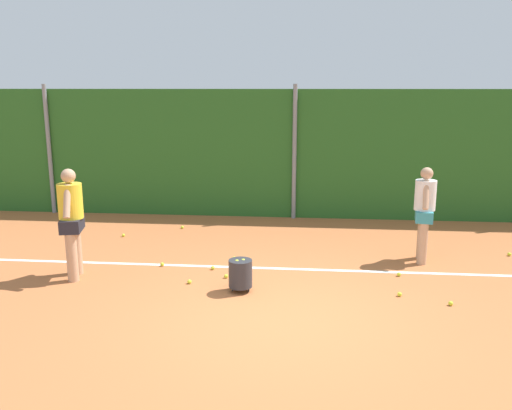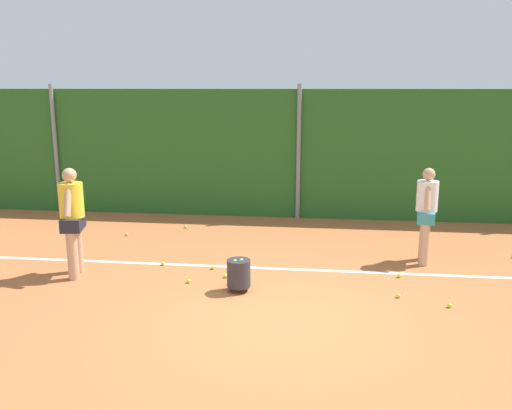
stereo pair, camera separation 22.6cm
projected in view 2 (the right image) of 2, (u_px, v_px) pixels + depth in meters
ground_plane at (287, 275)px, 8.85m from camera, size 31.63×31.63×0.00m
hedge_fence_backdrop at (299, 154)px, 12.50m from camera, size 20.56×0.25×3.01m
fence_post_left at (56, 149)px, 13.02m from camera, size 0.10×0.10×3.12m
fence_post_center at (299, 153)px, 12.32m from camera, size 0.10×0.10×3.12m
court_baseline_paint at (288, 269)px, 9.12m from camera, size 15.02×0.10×0.01m
player_foreground_near at (72, 216)px, 8.61m from camera, size 0.42×0.74×1.80m
player_midcourt at (426, 210)px, 9.28m from camera, size 0.37×0.70×1.69m
ball_hopper at (239, 273)px, 8.08m from camera, size 0.36×0.36×0.51m
tennis_ball_0 at (399, 276)px, 8.72m from camera, size 0.07×0.07×0.07m
tennis_ball_1 at (213, 267)px, 9.11m from camera, size 0.07×0.07×0.07m
tennis_ball_2 at (188, 281)px, 8.48m from camera, size 0.07×0.07×0.07m
tennis_ball_3 at (163, 264)px, 9.31m from camera, size 0.07×0.07×0.07m
tennis_ball_4 at (225, 276)px, 8.71m from camera, size 0.07×0.07×0.07m
tennis_ball_5 at (235, 258)px, 9.61m from camera, size 0.07×0.07×0.07m
tennis_ball_6 at (186, 227)px, 11.76m from camera, size 0.07×0.07×0.07m
tennis_ball_7 at (127, 234)px, 11.16m from camera, size 0.07×0.07×0.07m
tennis_ball_9 at (450, 305)px, 7.53m from camera, size 0.07×0.07×0.07m
tennis_ball_10 at (398, 296)px, 7.88m from camera, size 0.07×0.07×0.07m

